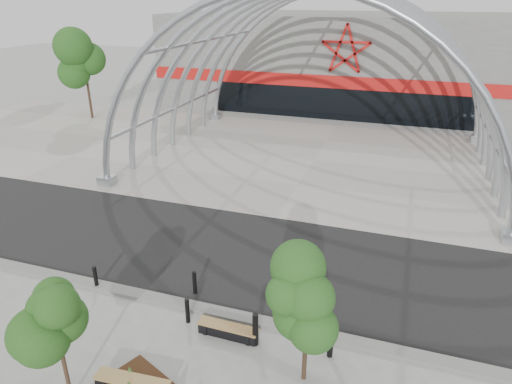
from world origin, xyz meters
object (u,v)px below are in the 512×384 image
street_tree_0 (56,324)px  street_tree_1 (308,298)px  bollard_2 (187,311)px  bench_1 (228,331)px

street_tree_0 → street_tree_1: (5.59, 2.59, 0.27)m
street_tree_0 → bollard_2: bearing=67.3°
bench_1 → bollard_2: (-1.46, 0.20, 0.25)m
street_tree_0 → bollard_2: street_tree_0 is taller
bench_1 → bollard_2: bollard_2 is taller
bench_1 → street_tree_0: bearing=-130.8°
bench_1 → bollard_2: 1.50m
street_tree_0 → street_tree_1: street_tree_1 is taller
street_tree_1 → bench_1: (-2.58, 0.89, -2.47)m
street_tree_0 → bench_1: (3.00, 3.48, -2.20)m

